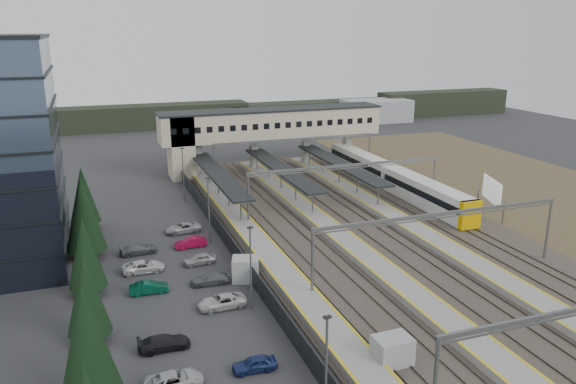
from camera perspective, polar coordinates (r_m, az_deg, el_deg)
name	(u,v)px	position (r m, az deg, el deg)	size (l,w,h in m)	color
ground	(301,264)	(62.04, 1.36, -7.36)	(220.00, 220.00, 0.00)	#2B2B2D
conifer_row	(85,264)	(53.06, -19.90, -6.93)	(4.42, 49.82, 9.50)	black
car_park	(194,309)	(52.18, -9.58, -11.67)	(10.50, 44.71, 1.26)	#B4B4B8
lampposts	(226,232)	(59.34, -6.29, -4.07)	(0.50, 53.25, 8.07)	slate
fence	(232,247)	(64.26, -5.69, -5.61)	(0.08, 90.00, 2.00)	#26282B
relay_cabin_near	(392,351)	(45.20, 10.54, -15.63)	(2.90, 2.16, 2.37)	#97999C
relay_cabin_far	(245,269)	(58.04, -4.34, -7.82)	(3.20, 2.91, 2.43)	#97999C
rail_corridor	(357,236)	(69.72, 7.07, -4.49)	(34.00, 90.00, 0.92)	#332C26
canopies	(281,169)	(87.16, -0.71, 2.37)	(23.10, 30.00, 3.28)	black
footbridge	(257,128)	(100.54, -3.15, 6.55)	(40.40, 6.40, 11.20)	#BCAD93
gantries	(387,194)	(67.47, 10.02, -0.22)	(28.40, 62.28, 7.17)	slate
train	(392,178)	(90.49, 10.49, 1.42)	(2.92, 40.55, 3.67)	silver
billboard	(492,192)	(80.75, 19.99, 0.04)	(2.12, 6.03, 5.41)	slate
treeline_far	(261,113)	(153.47, -2.77, 8.04)	(170.00, 19.00, 7.00)	black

